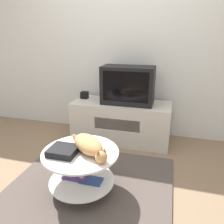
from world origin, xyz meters
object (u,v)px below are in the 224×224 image
at_px(tv, 128,85).
at_px(speaker, 84,95).
at_px(cat, 89,145).
at_px(dvd_box, 63,151).

height_order(tv, speaker, tv).
xyz_separation_m(tv, cat, (-0.10, -1.16, -0.29)).
xyz_separation_m(dvd_box, cat, (0.21, 0.08, 0.04)).
bearing_deg(cat, speaker, 153.93).
bearing_deg(speaker, cat, -66.34).
bearing_deg(cat, tv, 125.22).
relative_size(speaker, cat, 0.20).
xyz_separation_m(speaker, dvd_box, (0.33, -1.31, -0.13)).
bearing_deg(tv, dvd_box, -103.93).
relative_size(dvd_box, cat, 0.49).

